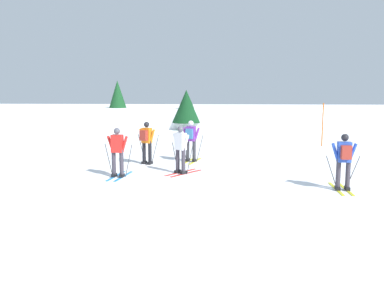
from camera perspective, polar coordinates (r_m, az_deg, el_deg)
ground_plane at (r=11.50m, az=2.69°, el=-7.58°), size 120.00×120.00×0.00m
far_snow_ridge at (r=32.61m, az=3.04°, el=3.91°), size 80.00×7.17×1.50m
skier_orange at (r=16.28m, az=-6.36°, el=0.45°), size 1.01×1.61×1.71m
skier_purple at (r=16.75m, az=-0.18°, el=0.71°), size 0.98×1.64×1.71m
skier_red at (r=14.13m, az=-10.34°, el=-0.96°), size 1.00×1.64×1.71m
skier_blue at (r=12.92m, az=20.41°, el=-2.00°), size 1.00×1.61×1.71m
skier_white at (r=14.48m, az=-1.59°, el=-0.62°), size 1.27×1.49×1.71m
trail_marker_pole at (r=22.21m, az=17.72°, el=2.57°), size 0.06×0.06×2.24m
conifer_far_left at (r=31.13m, az=-10.31°, el=6.18°), size 1.72×1.72×3.53m
conifer_far_right at (r=29.17m, az=-0.79°, el=5.27°), size 2.00×2.00×2.84m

